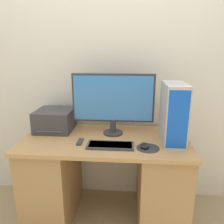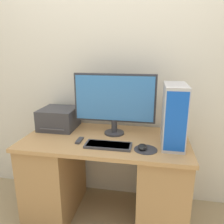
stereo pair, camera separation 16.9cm
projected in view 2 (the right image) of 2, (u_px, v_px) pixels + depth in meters
name	position (u px, v px, depth m)	size (l,w,h in m)	color
wall_back	(114.00, 60.00, 1.98)	(6.40, 0.05, 2.70)	silver
desk	(106.00, 177.00, 1.87)	(1.32, 0.67, 0.75)	tan
monitor	(114.00, 100.00, 1.78)	(0.67, 0.17, 0.51)	#333338
keyboard	(108.00, 145.00, 1.61)	(0.34, 0.14, 0.02)	#3D3D42
mousepad	(146.00, 150.00, 1.55)	(0.17, 0.17, 0.00)	#2D2D33
mouse	(142.00, 147.00, 1.56)	(0.06, 0.10, 0.03)	black
computer_tower	(174.00, 115.00, 1.58)	(0.16, 0.34, 0.46)	#B2B2B7
printer	(59.00, 118.00, 1.98)	(0.31, 0.32, 0.18)	#38383D
remote_control	(79.00, 140.00, 1.70)	(0.04, 0.11, 0.02)	#38383D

